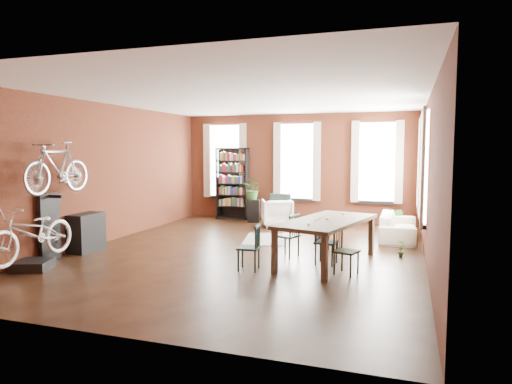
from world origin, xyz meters
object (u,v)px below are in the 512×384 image
at_px(dining_chair_b, 287,236).
at_px(cream_sofa, 398,222).
at_px(dining_chair_d, 326,242).
at_px(bookshelf, 233,184).
at_px(white_armchair, 277,211).
at_px(dining_chair_a, 249,248).
at_px(dining_table, 327,242).
at_px(bike_trainer, 33,265).
at_px(console_table, 86,232).
at_px(plant_stand, 254,211).
at_px(dining_chair_c, 346,251).
at_px(bicycle_floor, 32,207).

relative_size(dining_chair_b, cream_sofa, 0.41).
bearing_deg(dining_chair_d, bookshelf, 44.32).
relative_size(dining_chair_d, white_armchair, 1.01).
bearing_deg(white_armchair, dining_chair_a, 76.54).
height_order(dining_table, dining_chair_a, dining_table).
bearing_deg(dining_chair_b, bike_trainer, -39.99).
height_order(bike_trainer, console_table, console_table).
distance_m(dining_chair_a, dining_chair_d, 1.50).
height_order(console_table, plant_stand, console_table).
height_order(dining_chair_a, dining_chair_c, dining_chair_a).
relative_size(dining_chair_c, cream_sofa, 0.39).
relative_size(dining_chair_b, bike_trainer, 1.48).
bearing_deg(white_armchair, dining_chair_b, 85.79).
height_order(dining_chair_d, plant_stand, dining_chair_d).
relative_size(dining_chair_a, dining_chair_c, 1.00).
distance_m(dining_chair_d, plant_stand, 5.22).
bearing_deg(dining_chair_d, cream_sofa, -16.02).
distance_m(cream_sofa, bike_trainer, 7.96).
bearing_deg(plant_stand, bicycle_floor, -107.33).
bearing_deg(bookshelf, console_table, -103.83).
height_order(dining_table, plant_stand, dining_table).
relative_size(bookshelf, console_table, 2.75).
xyz_separation_m(dining_chair_a, white_armchair, (-0.81, 4.70, 0.01)).
bearing_deg(dining_table, dining_chair_a, -129.67).
height_order(dining_chair_a, dining_chair_b, dining_chair_b).
bearing_deg(plant_stand, bike_trainer, -107.38).
xyz_separation_m(bookshelf, white_armchair, (1.68, -0.87, -0.68)).
distance_m(bookshelf, bike_trainer, 6.95).
relative_size(dining_table, dining_chair_a, 3.04).
relative_size(dining_table, console_table, 3.07).
height_order(dining_chair_c, plant_stand, dining_chair_c).
xyz_separation_m(dining_chair_a, dining_chair_d, (1.24, 0.85, 0.02)).
bearing_deg(plant_stand, bookshelf, 155.55).
xyz_separation_m(dining_chair_c, white_armchair, (-2.49, 4.44, 0.01)).
bearing_deg(white_armchair, bike_trainer, 40.99).
height_order(dining_table, dining_chair_d, dining_chair_d).
xyz_separation_m(dining_chair_a, dining_chair_c, (1.68, 0.26, -0.00)).
xyz_separation_m(dining_chair_c, bicycle_floor, (-5.33, -1.45, 0.72)).
xyz_separation_m(dining_table, dining_chair_c, (0.45, -0.64, -0.02)).
height_order(dining_chair_a, bookshelf, bookshelf).
xyz_separation_m(cream_sofa, console_table, (-6.23, -3.50, -0.01)).
height_order(dining_chair_c, bookshelf, bookshelf).
bearing_deg(bike_trainer, dining_chair_b, 30.68).
distance_m(dining_chair_b, bookshelf, 5.27).
distance_m(dining_chair_b, console_table, 4.25).
bearing_deg(white_armchair, plant_stand, -53.25).
xyz_separation_m(dining_chair_b, dining_chair_d, (0.84, -0.36, -0.01)).
bearing_deg(bike_trainer, dining_table, 23.22).
bearing_deg(bicycle_floor, dining_chair_a, 18.34).
bearing_deg(dining_chair_b, white_armchair, -141.69).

